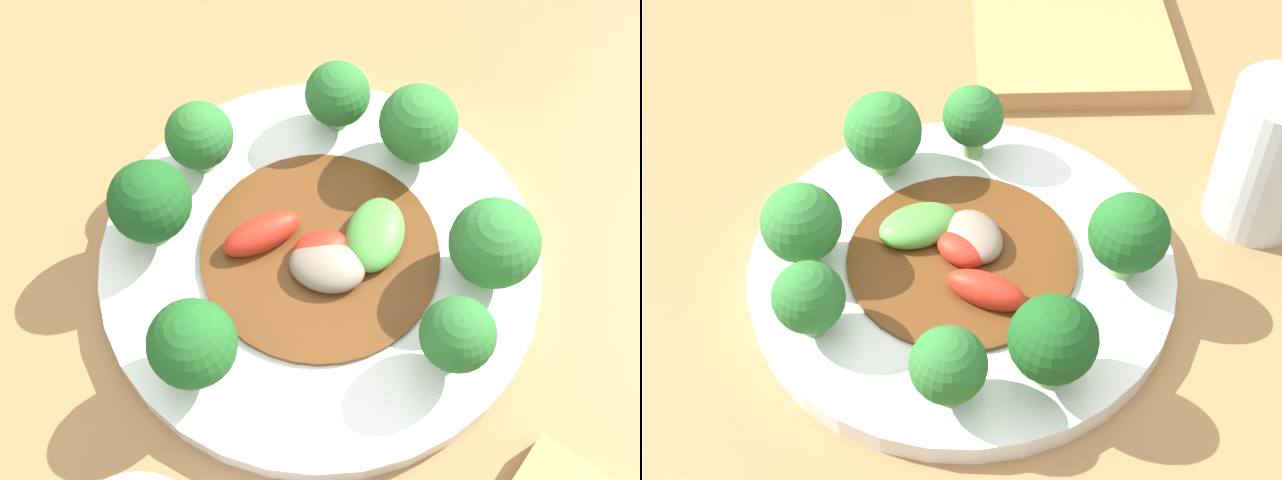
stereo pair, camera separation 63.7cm
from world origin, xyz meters
The scene contains 11 objects.
plate centered at (0.05, -0.03, 0.72)m, with size 0.30×0.30×0.02m.
broccoli_southwest centered at (-0.04, -0.10, 0.76)m, with size 0.06×0.06×0.07m.
broccoli_west centered at (-0.06, -0.04, 0.76)m, with size 0.05×0.05×0.06m.
broccoli_north centered at (0.04, 0.07, 0.76)m, with size 0.06×0.06×0.06m.
broccoli_northwest centered at (-0.02, 0.05, 0.76)m, with size 0.05×0.05×0.06m.
broccoli_east centered at (0.16, -0.03, 0.76)m, with size 0.05×0.05×0.06m.
broccoli_northeast centered at (0.13, 0.04, 0.76)m, with size 0.06×0.06×0.07m.
broccoli_south centered at (0.06, -0.14, 0.76)m, with size 0.05×0.05×0.06m.
stirfry_center centered at (0.05, -0.03, 0.73)m, with size 0.16×0.16×0.02m.
drinking_glass centered at (0.14, -0.24, 0.77)m, with size 0.07×0.07×0.12m.
cutting_board centered at (0.36, -0.09, 0.72)m, with size 0.25×0.21×0.02m.
Camera 2 is at (-0.36, -0.09, 1.20)m, focal length 50.00 mm.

